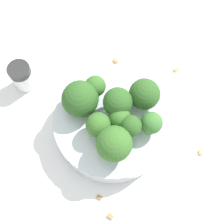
# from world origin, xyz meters

# --- Properties ---
(ground_plane) EXTENTS (3.00, 3.00, 0.00)m
(ground_plane) POSITION_xyz_m (0.00, 0.00, 0.00)
(ground_plane) COLOR white
(bowl) EXTENTS (0.19, 0.19, 0.05)m
(bowl) POSITION_xyz_m (0.00, 0.00, 0.03)
(bowl) COLOR silver
(bowl) RESTS_ON ground_plane
(broccoli_floret_0) EXTENTS (0.06, 0.06, 0.06)m
(broccoli_floret_0) POSITION_xyz_m (0.02, 0.05, 0.08)
(broccoli_floret_0) COLOR #7A9E5B
(broccoli_floret_0) RESTS_ON bowl
(broccoli_floret_1) EXTENTS (0.04, 0.04, 0.05)m
(broccoli_floret_1) POSITION_xyz_m (-0.02, 0.02, 0.08)
(broccoli_floret_1) COLOR #7A9E5B
(broccoli_floret_1) RESTS_ON bowl
(broccoli_floret_2) EXTENTS (0.05, 0.05, 0.06)m
(broccoli_floret_2) POSITION_xyz_m (0.02, -0.01, 0.09)
(broccoli_floret_2) COLOR #84AD66
(broccoli_floret_2) RESTS_ON bowl
(broccoli_floret_3) EXTENTS (0.05, 0.05, 0.05)m
(broccoli_floret_3) POSITION_xyz_m (0.04, -0.05, 0.08)
(broccoli_floret_3) COLOR #7A9E5B
(broccoli_floret_3) RESTS_ON bowl
(broccoli_floret_4) EXTENTS (0.03, 0.03, 0.05)m
(broccoli_floret_4) POSITION_xyz_m (0.04, 0.03, 0.08)
(broccoli_floret_4) COLOR #8EB770
(broccoli_floret_4) RESTS_ON bowl
(broccoli_floret_5) EXTENTS (0.03, 0.03, 0.05)m
(broccoli_floret_5) POSITION_xyz_m (-0.02, -0.03, 0.08)
(broccoli_floret_5) COLOR #84AD66
(broccoli_floret_5) RESTS_ON bowl
(broccoli_floret_6) EXTENTS (0.03, 0.03, 0.05)m
(broccoli_floret_6) POSITION_xyz_m (-0.01, -0.01, 0.08)
(broccoli_floret_6) COLOR #7A9E5B
(broccoli_floret_6) RESTS_ON bowl
(broccoli_floret_7) EXTENTS (0.05, 0.05, 0.06)m
(broccoli_floret_7) POSITION_xyz_m (-0.05, -0.01, 0.09)
(broccoli_floret_7) COLOR #84AD66
(broccoli_floret_7) RESTS_ON bowl
(broccoli_floret_8) EXTENTS (0.03, 0.03, 0.05)m
(broccoli_floret_8) POSITION_xyz_m (-0.01, -0.06, 0.08)
(broccoli_floret_8) COLOR #84AD66
(broccoli_floret_8) RESTS_ON bowl
(pepper_shaker) EXTENTS (0.04, 0.04, 0.06)m
(pepper_shaker) POSITION_xyz_m (0.07, 0.17, 0.03)
(pepper_shaker) COLOR silver
(pepper_shaker) RESTS_ON ground_plane
(almond_crumb_0) EXTENTS (0.01, 0.01, 0.01)m
(almond_crumb_0) POSITION_xyz_m (-0.03, -0.16, 0.00)
(almond_crumb_0) COLOR tan
(almond_crumb_0) RESTS_ON ground_plane
(almond_crumb_1) EXTENTS (0.01, 0.01, 0.01)m
(almond_crumb_1) POSITION_xyz_m (-0.15, -0.01, 0.00)
(almond_crumb_1) COLOR #AD7F4C
(almond_crumb_1) RESTS_ON ground_plane
(almond_crumb_2) EXTENTS (0.01, 0.01, 0.01)m
(almond_crumb_2) POSITION_xyz_m (0.14, 0.01, 0.00)
(almond_crumb_2) COLOR #AD7F4C
(almond_crumb_2) RESTS_ON ground_plane
(almond_crumb_3) EXTENTS (0.01, 0.01, 0.01)m
(almond_crumb_3) POSITION_xyz_m (0.13, -0.11, 0.00)
(almond_crumb_3) COLOR tan
(almond_crumb_3) RESTS_ON ground_plane
(almond_crumb_4) EXTENTS (0.01, 0.01, 0.01)m
(almond_crumb_4) POSITION_xyz_m (-0.12, 0.01, 0.00)
(almond_crumb_4) COLOR olive
(almond_crumb_4) RESTS_ON ground_plane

